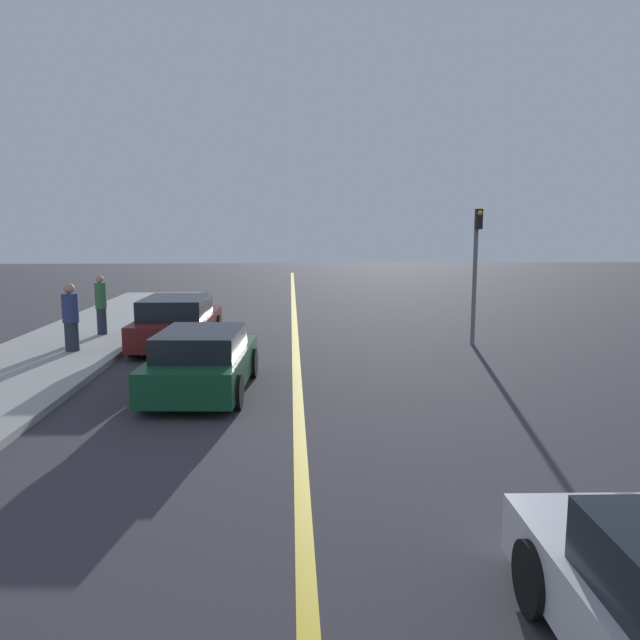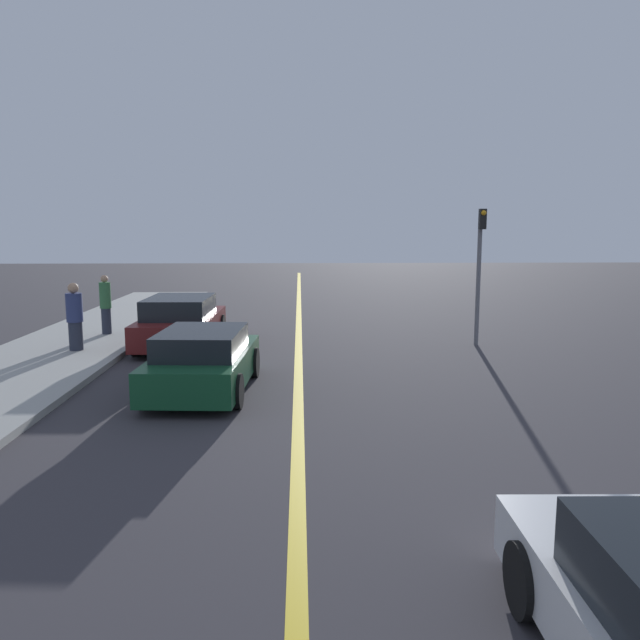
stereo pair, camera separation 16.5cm
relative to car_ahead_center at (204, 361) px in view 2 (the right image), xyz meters
name	(u,v)px [view 2 (the right image)]	position (x,y,z in m)	size (l,w,h in m)	color
road_center_line	(298,364)	(1.90, 2.51, -0.62)	(0.20, 60.00, 0.01)	gold
sidewalk_left	(15,375)	(-4.34, 1.29, -0.55)	(3.56, 33.56, 0.14)	#9E9E99
car_ahead_center	(204,361)	(0.00, 0.00, 0.00)	(2.06, 4.01, 1.29)	#144728
car_far_distant	(181,322)	(-1.36, 4.88, 0.05)	(2.07, 4.32, 1.40)	maroon
pedestrian_mid_group	(75,317)	(-3.84, 3.72, 0.38)	(0.41, 0.41, 1.74)	#282D3D
pedestrian_far_standing	(106,304)	(-3.81, 6.18, 0.40)	(0.33, 0.33, 1.75)	#282D3D
traffic_light	(480,262)	(6.90, 4.75, 1.71)	(0.18, 0.40, 3.78)	slate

